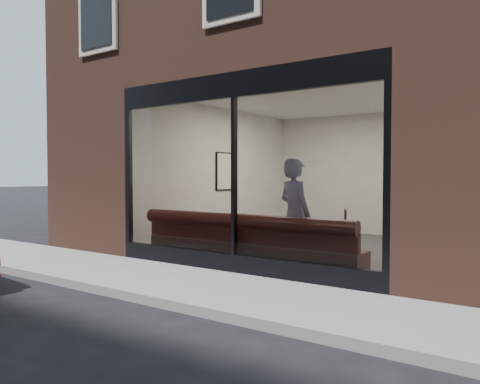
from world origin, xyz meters
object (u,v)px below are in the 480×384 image
Objects in this scene: cafe_table_left at (225,215)px; cafe_table_right at (293,224)px; cafe_chair_right at (334,248)px; banquette at (248,255)px; person at (295,215)px.

cafe_table_left is 0.98× the size of cafe_table_right.
banquette is at bearing 35.17° from cafe_chair_right.
banquette is at bearing -134.24° from cafe_table_right.
cafe_table_left is (-2.15, 1.00, -0.18)m from person.
banquette is 5.81× the size of cafe_table_right.
person reaches higher than cafe_chair_right.
cafe_table_right is 1.74× the size of cafe_chair_right.
cafe_table_left reaches higher than banquette.
cafe_table_left is 1.71× the size of cafe_chair_right.
cafe_table_left reaches higher than cafe_chair_right.
cafe_table_left is at bearing 160.81° from cafe_table_right.
cafe_table_left is 2.05m from cafe_table_right.
person is 1.42m from cafe_chair_right.
cafe_table_right is at bearing -32.02° from person.
cafe_chair_right is at bearing 57.93° from banquette.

